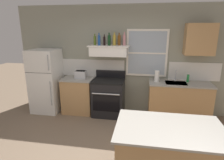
{
  "coord_description": "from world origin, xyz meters",
  "views": [
    {
      "loc": [
        0.59,
        -2.53,
        2.15
      ],
      "look_at": [
        -0.05,
        1.2,
        1.1
      ],
      "focal_mm": 30.26,
      "sensor_mm": 36.0,
      "label": 1
    }
  ],
  "objects": [
    {
      "name": "kitchen_island",
      "position": [
        0.96,
        -0.26,
        0.46
      ],
      "size": [
        1.4,
        0.9,
        0.91
      ],
      "color": "tan",
      "rests_on": "ground_plane"
    },
    {
      "name": "bottle_amber_wine",
      "position": [
        -0.01,
        2.0,
        1.87
      ],
      "size": [
        0.07,
        0.07,
        0.29
      ],
      "color": "brown",
      "rests_on": "range_hood_shelf"
    },
    {
      "name": "dish_soap_bottle",
      "position": [
        1.63,
        2.0,
        1.0
      ],
      "size": [
        0.06,
        0.06,
        0.18
      ],
      "primitive_type": "cylinder",
      "color": "#268C3F",
      "rests_on": "counter_right_with_sink"
    },
    {
      "name": "sink_faucet",
      "position": [
        1.35,
        2.0,
        1.08
      ],
      "size": [
        0.03,
        0.17,
        0.28
      ],
      "color": "silver",
      "rests_on": "counter_right_with_sink"
    },
    {
      "name": "bottle_rose_pink",
      "position": [
        0.11,
        2.01,
        1.87
      ],
      "size": [
        0.07,
        0.07,
        0.31
      ],
      "color": "#C67F84",
      "rests_on": "range_hood_shelf"
    },
    {
      "name": "stove_range",
      "position": [
        -0.25,
        1.86,
        0.46
      ],
      "size": [
        0.76,
        0.69,
        1.09
      ],
      "color": "black",
      "rests_on": "ground_plane"
    },
    {
      "name": "bottle_blue_liqueur",
      "position": [
        -0.48,
        1.92,
        1.87
      ],
      "size": [
        0.07,
        0.07,
        0.29
      ],
      "color": "#1E478C",
      "rests_on": "range_hood_shelf"
    },
    {
      "name": "bottle_champagne_gold_foil",
      "position": [
        -0.13,
        2.0,
        1.87
      ],
      "size": [
        0.08,
        0.08,
        0.3
      ],
      "color": "#B29333",
      "rests_on": "range_hood_shelf"
    },
    {
      "name": "back_wall",
      "position": [
        0.03,
        2.23,
        1.35
      ],
      "size": [
        5.4,
        0.11,
        2.7
      ],
      "color": "gray",
      "rests_on": "ground_plane"
    },
    {
      "name": "paper_towel_roll",
      "position": [
        0.91,
        1.9,
        1.04
      ],
      "size": [
        0.11,
        0.11,
        0.27
      ],
      "primitive_type": "cylinder",
      "color": "white",
      "rests_on": "counter_right_with_sink"
    },
    {
      "name": "upper_cabinet_right",
      "position": [
        1.8,
        2.04,
        1.9
      ],
      "size": [
        0.64,
        0.32,
        0.7
      ],
      "color": "tan"
    },
    {
      "name": "bottle_olive_oil_square",
      "position": [
        -0.6,
        1.95,
        1.86
      ],
      "size": [
        0.06,
        0.06,
        0.27
      ],
      "color": "#4C601E",
      "rests_on": "range_hood_shelf"
    },
    {
      "name": "toaster",
      "position": [
        -0.98,
        1.92,
        1.01
      ],
      "size": [
        0.3,
        0.2,
        0.19
      ],
      "color": "silver",
      "rests_on": "counter_left_of_stove"
    },
    {
      "name": "range_hood_shelf",
      "position": [
        -0.25,
        1.96,
        1.62
      ],
      "size": [
        0.96,
        0.52,
        0.24
      ],
      "color": "white"
    },
    {
      "name": "counter_right_with_sink",
      "position": [
        1.45,
        1.9,
        0.46
      ],
      "size": [
        1.43,
        0.63,
        0.91
      ],
      "color": "tan",
      "rests_on": "ground_plane"
    },
    {
      "name": "counter_left_of_stove",
      "position": [
        -1.05,
        1.9,
        0.46
      ],
      "size": [
        0.79,
        0.63,
        0.91
      ],
      "color": "tan",
      "rests_on": "ground_plane"
    },
    {
      "name": "bottle_balsamic_dark",
      "position": [
        -0.36,
        1.93,
        1.85
      ],
      "size": [
        0.06,
        0.06,
        0.25
      ],
      "color": "black",
      "rests_on": "range_hood_shelf"
    },
    {
      "name": "bottle_dark_green_wine",
      "position": [
        -0.24,
        1.93,
        1.87
      ],
      "size": [
        0.07,
        0.07,
        0.3
      ],
      "color": "#143819",
      "rests_on": "range_hood_shelf"
    },
    {
      "name": "refrigerator",
      "position": [
        -1.9,
        1.84,
        0.81
      ],
      "size": [
        0.7,
        0.72,
        1.63
      ],
      "color": "white",
      "rests_on": "ground_plane"
    }
  ]
}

